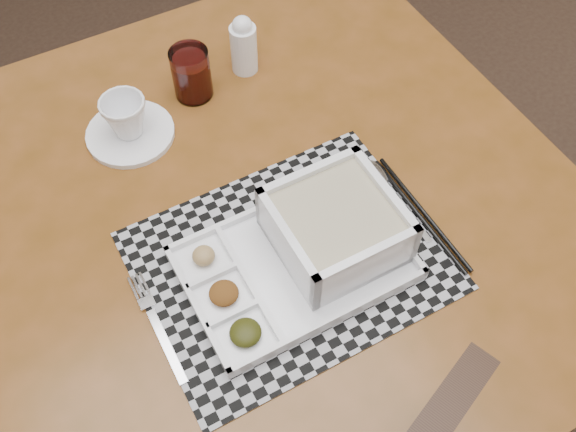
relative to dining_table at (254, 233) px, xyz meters
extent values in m
cube|color=#56340F|center=(0.00, 0.00, 0.06)|extent=(1.03, 1.03, 0.04)
cylinder|color=#56340F|center=(0.45, 0.46, -0.32)|extent=(0.05, 0.05, 0.72)
cube|color=#56340F|center=(-0.01, 0.44, 0.00)|extent=(0.87, 0.04, 0.08)
cube|color=#56340F|center=(0.44, 0.01, 0.00)|extent=(0.04, 0.87, 0.08)
cube|color=#9C9CA4|center=(0.01, -0.12, 0.08)|extent=(0.44, 0.35, 0.00)
cube|color=white|center=(0.01, -0.13, 0.09)|extent=(0.32, 0.22, 0.01)
cube|color=white|center=(0.01, -0.02, 0.10)|extent=(0.32, 0.01, 0.01)
cube|color=white|center=(0.01, -0.23, 0.10)|extent=(0.32, 0.01, 0.01)
cube|color=white|center=(-0.15, -0.13, 0.10)|extent=(0.01, 0.22, 0.01)
cube|color=white|center=(0.16, -0.13, 0.10)|extent=(0.01, 0.22, 0.01)
cube|color=white|center=(-0.07, -0.13, 0.10)|extent=(0.01, 0.20, 0.01)
cube|color=white|center=(-0.11, -0.16, 0.10)|extent=(0.08, 0.01, 0.01)
cube|color=white|center=(-0.11, -0.10, 0.10)|extent=(0.08, 0.01, 0.01)
ellipsoid|color=black|center=(-0.11, -0.20, 0.10)|extent=(0.04, 0.04, 0.02)
ellipsoid|color=#45210B|center=(-0.11, -0.13, 0.10)|extent=(0.04, 0.04, 0.02)
ellipsoid|color=olive|center=(-0.11, -0.06, 0.10)|extent=(0.03, 0.03, 0.02)
cube|color=white|center=(0.08, -0.12, 0.10)|extent=(0.17, 0.17, 0.01)
cube|color=white|center=(0.08, -0.04, 0.13)|extent=(0.17, 0.01, 0.08)
cube|color=white|center=(0.08, -0.20, 0.13)|extent=(0.17, 0.01, 0.08)
cube|color=white|center=(0.00, -0.12, 0.13)|extent=(0.01, 0.17, 0.08)
cube|color=white|center=(0.16, -0.12, 0.13)|extent=(0.01, 0.17, 0.08)
cube|color=tan|center=(0.08, -0.12, 0.13)|extent=(0.15, 0.15, 0.07)
cube|color=silver|center=(-0.21, -0.16, 0.08)|extent=(0.01, 0.12, 0.00)
cube|color=silver|center=(-0.21, -0.08, 0.08)|extent=(0.02, 0.02, 0.00)
cube|color=silver|center=(-0.22, -0.05, 0.08)|extent=(0.00, 0.04, 0.00)
cube|color=silver|center=(-0.21, -0.05, 0.08)|extent=(0.00, 0.04, 0.00)
cube|color=silver|center=(-0.20, -0.05, 0.08)|extent=(0.00, 0.04, 0.00)
cube|color=silver|center=(-0.20, -0.05, 0.08)|extent=(0.00, 0.04, 0.00)
cube|color=silver|center=(0.21, -0.13, 0.08)|extent=(0.01, 0.12, 0.00)
ellipsoid|color=silver|center=(0.21, -0.04, 0.08)|extent=(0.04, 0.06, 0.01)
cylinder|color=black|center=(0.22, -0.14, 0.08)|extent=(0.01, 0.24, 0.01)
cylinder|color=black|center=(0.23, -0.14, 0.08)|extent=(0.01, 0.24, 0.01)
cylinder|color=white|center=(-0.12, 0.23, 0.08)|extent=(0.15, 0.15, 0.01)
imported|color=white|center=(-0.12, 0.23, 0.12)|extent=(0.09, 0.09, 0.07)
cylinder|color=white|center=(0.02, 0.27, 0.13)|extent=(0.07, 0.07, 0.09)
cylinder|color=#3A0604|center=(0.02, 0.27, 0.11)|extent=(0.06, 0.06, 0.07)
cylinder|color=white|center=(0.13, 0.29, 0.12)|extent=(0.05, 0.05, 0.09)
sphere|color=white|center=(0.13, 0.29, 0.18)|extent=(0.04, 0.04, 0.04)
camera|label=1|loc=(-0.22, -0.54, 0.90)|focal=40.00mm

